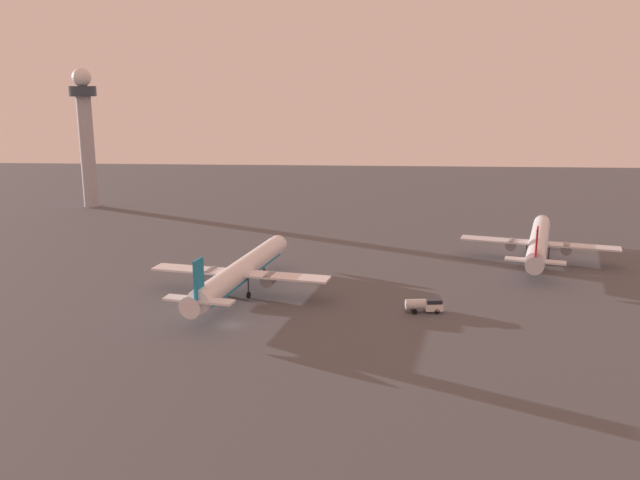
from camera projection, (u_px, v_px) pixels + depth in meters
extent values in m
plane|color=#4C4C51|center=(230.00, 325.00, 110.10)|extent=(416.00, 416.00, 0.00)
cylinder|color=#A8A8B2|center=(88.00, 152.00, 208.10)|extent=(4.40, 4.40, 33.76)
cylinder|color=#2D3847|center=(83.00, 91.00, 203.84)|extent=(8.00, 8.00, 3.00)
sphere|color=silver|center=(82.00, 77.00, 202.90)|extent=(5.60, 5.60, 5.60)
cylinder|color=white|center=(241.00, 270.00, 125.70)|extent=(11.55, 38.13, 4.02)
cone|color=white|center=(277.00, 245.00, 144.79)|extent=(4.25, 3.25, 3.82)
cone|color=white|center=(193.00, 305.00, 106.41)|extent=(4.14, 3.63, 3.62)
cube|color=white|center=(239.00, 273.00, 124.75)|extent=(34.03, 10.92, 0.37)
cube|color=white|center=(199.00, 300.00, 108.25)|extent=(11.91, 4.81, 0.37)
cube|color=#1984B2|center=(199.00, 280.00, 107.80)|extent=(0.99, 3.38, 6.88)
cylinder|color=slate|center=(210.00, 275.00, 126.40)|extent=(3.04, 4.20, 2.33)
cylinder|color=slate|center=(269.00, 279.00, 123.46)|extent=(3.04, 4.20, 2.33)
cube|color=#1984B2|center=(242.00, 276.00, 125.96)|extent=(10.55, 35.07, 0.38)
cylinder|color=#333338|center=(264.00, 263.00, 137.59)|extent=(0.30, 0.30, 3.76)
cylinder|color=black|center=(264.00, 272.00, 138.02)|extent=(0.65, 1.23, 1.16)
cylinder|color=#333338|center=(225.00, 283.00, 124.24)|extent=(0.30, 0.30, 3.76)
cylinder|color=black|center=(225.00, 293.00, 124.67)|extent=(0.65, 1.23, 1.16)
cylinder|color=#333338|center=(248.00, 285.00, 123.06)|extent=(0.30, 0.30, 3.76)
cylinder|color=black|center=(249.00, 295.00, 123.50)|extent=(0.65, 1.23, 1.16)
cylinder|color=silver|center=(539.00, 241.00, 148.53)|extent=(14.15, 37.10, 3.95)
cone|color=silver|center=(542.00, 223.00, 166.85)|extent=(4.30, 3.44, 3.76)
cone|color=silver|center=(535.00, 264.00, 130.03)|extent=(4.23, 3.78, 3.56)
cube|color=silver|center=(539.00, 243.00, 147.63)|extent=(33.16, 13.20, 0.36)
cube|color=silver|center=(535.00, 261.00, 131.79)|extent=(11.69, 5.56, 0.36)
cube|color=red|center=(537.00, 245.00, 131.34)|extent=(1.22, 3.29, 6.76)
cylinder|color=slate|center=(511.00, 244.00, 149.66)|extent=(3.24, 4.23, 2.29)
cylinder|color=slate|center=(566.00, 249.00, 145.93)|extent=(3.24, 4.23, 2.29)
cube|color=red|center=(538.00, 246.00, 148.79)|extent=(12.95, 34.11, 0.37)
cylinder|color=#333338|center=(540.00, 238.00, 159.95)|extent=(0.29, 0.29, 3.69)
cylinder|color=black|center=(540.00, 245.00, 160.38)|extent=(0.72, 1.22, 1.14)
cylinder|color=#333338|center=(527.00, 251.00, 147.32)|extent=(0.29, 0.29, 3.69)
cylinder|color=black|center=(526.00, 259.00, 147.75)|extent=(0.72, 1.22, 1.14)
cylinder|color=#333338|center=(549.00, 253.00, 145.83)|extent=(0.29, 0.29, 3.69)
cylinder|color=black|center=(548.00, 261.00, 146.26)|extent=(0.72, 1.22, 1.14)
cube|color=white|center=(433.00, 306.00, 116.08)|extent=(3.27, 2.75, 1.20)
cube|color=#1E232D|center=(434.00, 301.00, 115.86)|extent=(2.89, 2.52, 0.70)
cylinder|color=silver|center=(418.00, 304.00, 115.82)|extent=(4.39, 2.31, 1.80)
cylinder|color=black|center=(434.00, 307.00, 117.26)|extent=(0.93, 0.41, 0.90)
cylinder|color=black|center=(437.00, 311.00, 115.22)|extent=(0.93, 0.41, 0.90)
cylinder|color=black|center=(412.00, 308.00, 117.02)|extent=(0.93, 0.41, 0.90)
cylinder|color=black|center=(415.00, 312.00, 114.99)|extent=(0.93, 0.41, 0.90)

